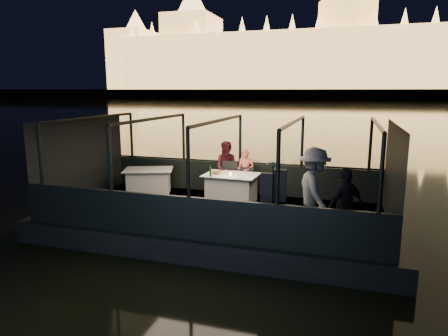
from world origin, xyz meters
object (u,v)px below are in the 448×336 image
(passenger_dark, at_px, (345,203))
(dining_table_central, at_px, (231,188))
(coat_stand, at_px, (272,196))
(person_woman_coral, at_px, (245,170))
(dining_table_aft, at_px, (149,181))
(chair_port_left, at_px, (228,181))
(chair_port_right, at_px, (246,183))
(person_man_maroon, at_px, (227,169))
(passenger_stripe, at_px, (314,195))
(wine_bottle, at_px, (211,171))

(passenger_dark, bearing_deg, dining_table_central, -83.57)
(coat_stand, bearing_deg, person_woman_coral, 113.59)
(dining_table_aft, xyz_separation_m, chair_port_left, (2.33, 0.35, 0.06))
(coat_stand, relative_size, passenger_dark, 1.04)
(chair_port_right, height_order, person_woman_coral, person_woman_coral)
(dining_table_aft, distance_m, person_man_maroon, 2.36)
(dining_table_central, xyz_separation_m, chair_port_right, (0.29, 0.45, 0.06))
(passenger_dark, bearing_deg, person_woman_coral, -93.37)
(chair_port_right, bearing_deg, person_man_maroon, 150.63)
(person_woman_coral, xyz_separation_m, person_man_maroon, (-0.54, -0.00, 0.00))
(coat_stand, height_order, passenger_stripe, passenger_stripe)
(person_man_maroon, relative_size, passenger_dark, 1.02)
(chair_port_right, distance_m, passenger_stripe, 3.15)
(chair_port_left, relative_size, chair_port_right, 1.17)
(dining_table_central, distance_m, chair_port_left, 0.52)
(passenger_dark, bearing_deg, chair_port_left, -86.39)
(person_woman_coral, relative_size, person_man_maroon, 0.87)
(chair_port_right, bearing_deg, dining_table_aft, -178.76)
(dining_table_aft, distance_m, passenger_dark, 6.10)
(chair_port_right, xyz_separation_m, person_woman_coral, (-0.08, 0.27, 0.30))
(chair_port_right, distance_m, person_man_maroon, 0.74)
(dining_table_central, height_order, passenger_stripe, passenger_stripe)
(coat_stand, xyz_separation_m, person_woman_coral, (-1.36, 3.11, -0.15))
(person_man_maroon, distance_m, wine_bottle, 1.16)
(person_man_maroon, bearing_deg, wine_bottle, -103.19)
(coat_stand, bearing_deg, dining_table_central, 123.31)
(dining_table_aft, height_order, person_man_maroon, person_man_maroon)
(chair_port_right, relative_size, person_woman_coral, 0.62)
(chair_port_right, bearing_deg, dining_table_central, -128.43)
(passenger_dark, bearing_deg, chair_port_right, -91.49)
(passenger_dark, bearing_deg, person_man_maroon, -88.33)
(chair_port_right, xyz_separation_m, passenger_stripe, (2.07, -2.34, 0.40))
(coat_stand, bearing_deg, chair_port_right, 114.28)
(dining_table_aft, relative_size, person_man_maroon, 0.89)
(person_man_maroon, distance_m, passenger_stripe, 3.75)
(dining_table_aft, relative_size, coat_stand, 0.87)
(person_woman_coral, bearing_deg, dining_table_aft, -168.28)
(person_man_maroon, bearing_deg, coat_stand, -65.41)
(chair_port_right, xyz_separation_m, person_man_maroon, (-0.62, 0.27, 0.30))
(dining_table_central, bearing_deg, dining_table_aft, 177.75)
(passenger_stripe, distance_m, wine_bottle, 3.18)
(dining_table_central, bearing_deg, person_man_maroon, 114.41)
(chair_port_left, xyz_separation_m, passenger_stripe, (2.61, -2.34, 0.40))
(dining_table_central, distance_m, passenger_dark, 3.82)
(chair_port_left, xyz_separation_m, passenger_dark, (3.25, -2.75, 0.40))
(chair_port_right, xyz_separation_m, wine_bottle, (-0.74, -0.87, 0.47))
(wine_bottle, bearing_deg, passenger_stripe, -27.53)
(passenger_stripe, height_order, passenger_dark, passenger_stripe)
(dining_table_aft, relative_size, wine_bottle, 4.83)
(dining_table_central, relative_size, wine_bottle, 5.00)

